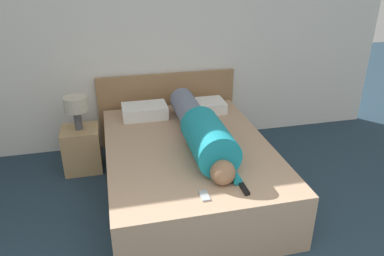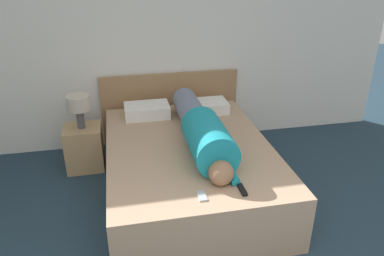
# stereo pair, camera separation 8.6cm
# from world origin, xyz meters

# --- Properties ---
(wall_back) EXTENTS (5.91, 0.06, 2.60)m
(wall_back) POSITION_xyz_m (0.00, 3.70, 1.30)
(wall_back) COLOR white
(wall_back) RESTS_ON ground_plane
(bed) EXTENTS (1.53, 2.09, 0.52)m
(bed) POSITION_xyz_m (0.19, 2.49, 0.26)
(bed) COLOR tan
(bed) RESTS_ON ground_plane
(headboard) EXTENTS (1.65, 0.04, 0.89)m
(headboard) POSITION_xyz_m (0.19, 3.63, 0.44)
(headboard) COLOR #A37A51
(headboard) RESTS_ON ground_plane
(nightstand) EXTENTS (0.39, 0.36, 0.49)m
(nightstand) POSITION_xyz_m (-0.83, 3.18, 0.24)
(nightstand) COLOR tan
(nightstand) RESTS_ON ground_plane
(table_lamp) EXTENTS (0.24, 0.24, 0.36)m
(table_lamp) POSITION_xyz_m (-0.83, 3.18, 0.75)
(table_lamp) COLOR #4C4C51
(table_lamp) RESTS_ON nightstand
(person_lying) EXTENTS (0.37, 1.67, 0.37)m
(person_lying) POSITION_xyz_m (0.31, 2.45, 0.68)
(person_lying) COLOR #936B4C
(person_lying) RESTS_ON bed
(pillow_near_headboard) EXTENTS (0.49, 0.32, 0.14)m
(pillow_near_headboard) POSITION_xyz_m (-0.12, 3.26, 0.59)
(pillow_near_headboard) COLOR white
(pillow_near_headboard) RESTS_ON bed
(pillow_second) EXTENTS (0.46, 0.32, 0.12)m
(pillow_second) POSITION_xyz_m (0.56, 3.26, 0.58)
(pillow_second) COLOR white
(pillow_second) RESTS_ON bed
(tv_remote) EXTENTS (0.04, 0.15, 0.02)m
(tv_remote) POSITION_xyz_m (0.45, 1.67, 0.53)
(tv_remote) COLOR black
(tv_remote) RESTS_ON bed
(cell_phone) EXTENTS (0.06, 0.13, 0.01)m
(cell_phone) POSITION_xyz_m (0.13, 1.66, 0.53)
(cell_phone) COLOR #B2B7BC
(cell_phone) RESTS_ON bed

